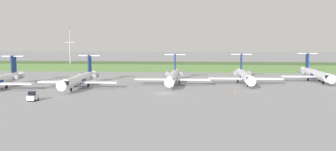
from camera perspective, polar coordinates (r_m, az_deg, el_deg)
ground_plane at (r=131.61m, az=0.45°, el=-0.73°), size 500.00×500.00×0.00m
grass_berm at (r=172.38m, az=1.41°, el=1.32°), size 320.00×20.00×3.15m
regional_jet_second at (r=115.84m, az=-12.75°, el=-0.48°), size 22.81×31.00×9.00m
regional_jet_third at (r=119.84m, az=0.72°, el=-0.14°), size 22.81×31.00×9.00m
regional_jet_fourth at (r=124.72m, az=11.13°, el=-0.02°), size 22.81×31.00×9.00m
regional_jet_fifth at (r=137.18m, az=20.75°, el=0.23°), size 22.81×31.00×9.00m
antenna_mast at (r=172.81m, az=-14.12°, el=3.25°), size 4.40×0.50×18.77m
baggage_tug at (r=94.75m, az=-19.14°, el=-2.95°), size 1.72×3.20×2.30m
safety_cone_front_marker at (r=103.55m, az=9.76°, el=-2.41°), size 0.44×0.44×0.55m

